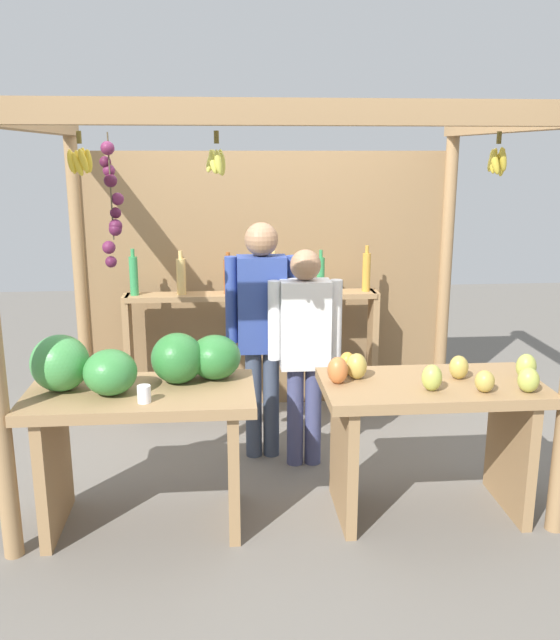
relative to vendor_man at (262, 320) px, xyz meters
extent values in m
plane|color=slate|center=(0.10, -0.05, -0.97)|extent=(12.00, 12.00, 0.00)
cylinder|color=#99754C|center=(-1.37, 0.99, 0.18)|extent=(0.10, 0.10, 2.29)
cylinder|color=#99754C|center=(1.57, 0.99, 0.18)|extent=(0.10, 0.10, 2.29)
cube|color=#99754C|center=(0.10, -1.09, 1.26)|extent=(3.04, 0.12, 0.12)
cube|color=#99754C|center=(-1.37, -0.05, 1.26)|extent=(0.12, 2.19, 0.12)
cube|color=#99754C|center=(1.57, -0.05, 1.26)|extent=(0.12, 2.19, 0.12)
cube|color=olive|center=(0.10, 1.01, 0.06)|extent=(2.94, 0.04, 2.06)
cylinder|color=brown|center=(-0.27, -0.98, 1.15)|extent=(0.02, 0.02, 0.06)
ellipsoid|color=#D1CC4C|center=(-0.25, -0.98, 1.03)|extent=(0.04, 0.07, 0.13)
ellipsoid|color=#D1CC4C|center=(-0.26, -0.95, 1.04)|extent=(0.06, 0.04, 0.13)
ellipsoid|color=#D1CC4C|center=(-0.30, -0.96, 1.04)|extent=(0.07, 0.07, 0.13)
ellipsoid|color=#D1CC4C|center=(-0.29, -1.00, 1.04)|extent=(0.06, 0.06, 0.13)
ellipsoid|color=#D1CC4C|center=(-0.26, -1.02, 1.04)|extent=(0.05, 0.04, 0.12)
cylinder|color=brown|center=(1.13, -0.98, 1.15)|extent=(0.02, 0.02, 0.06)
ellipsoid|color=gold|center=(1.15, -0.98, 1.02)|extent=(0.04, 0.06, 0.13)
ellipsoid|color=gold|center=(1.14, -0.96, 1.04)|extent=(0.07, 0.07, 0.13)
ellipsoid|color=gold|center=(1.11, -0.95, 1.04)|extent=(0.07, 0.05, 0.13)
ellipsoid|color=gold|center=(1.11, -0.98, 1.04)|extent=(0.04, 0.06, 0.13)
ellipsoid|color=gold|center=(1.10, -1.01, 1.03)|extent=(0.06, 0.06, 0.13)
ellipsoid|color=gold|center=(1.14, -1.01, 1.05)|extent=(0.06, 0.05, 0.13)
cylinder|color=brown|center=(-0.93, -0.89, 1.15)|extent=(0.02, 0.02, 0.06)
ellipsoid|color=gold|center=(-0.89, -0.90, 1.04)|extent=(0.04, 0.07, 0.12)
ellipsoid|color=gold|center=(-0.90, -0.86, 1.04)|extent=(0.05, 0.05, 0.12)
ellipsoid|color=gold|center=(-0.93, -0.85, 1.05)|extent=(0.06, 0.04, 0.12)
ellipsoid|color=gold|center=(-0.96, -0.88, 1.04)|extent=(0.05, 0.06, 0.13)
ellipsoid|color=gold|center=(-0.97, -0.91, 1.04)|extent=(0.06, 0.08, 0.13)
ellipsoid|color=gold|center=(-0.94, -0.92, 1.03)|extent=(0.07, 0.05, 0.13)
ellipsoid|color=gold|center=(-0.91, -0.93, 1.04)|extent=(0.06, 0.05, 0.13)
cylinder|color=#4C422D|center=(-0.82, -0.70, 0.91)|extent=(0.01, 0.01, 0.55)
sphere|color=#601E42|center=(-0.82, -0.73, 1.10)|extent=(0.07, 0.07, 0.07)
sphere|color=#47142D|center=(-0.85, -0.68, 1.03)|extent=(0.06, 0.06, 0.06)
sphere|color=#601E42|center=(-0.83, -0.68, 0.99)|extent=(0.06, 0.06, 0.06)
sphere|color=#47142D|center=(-0.82, -0.69, 0.94)|extent=(0.07, 0.07, 0.07)
sphere|color=#601E42|center=(-0.80, -0.68, 0.84)|extent=(0.07, 0.07, 0.07)
sphere|color=#47142D|center=(-0.81, -0.69, 0.77)|extent=(0.06, 0.06, 0.06)
sphere|color=#511938|center=(-0.81, -0.72, 0.70)|extent=(0.07, 0.07, 0.07)
sphere|color=#511938|center=(-0.81, -0.72, 0.69)|extent=(0.07, 0.07, 0.07)
sphere|color=#601E42|center=(-0.85, -0.73, 0.59)|extent=(0.07, 0.07, 0.07)
sphere|color=#511938|center=(-0.84, -0.71, 0.51)|extent=(0.06, 0.06, 0.06)
cube|color=#99754C|center=(-0.71, -0.83, -0.20)|extent=(1.23, 0.64, 0.06)
cube|color=#99754C|center=(-1.20, -0.83, -0.60)|extent=(0.06, 0.58, 0.74)
cube|color=#99754C|center=(-0.22, -0.83, -0.60)|extent=(0.06, 0.58, 0.74)
ellipsoid|color=#429347|center=(-1.13, -0.79, -0.02)|extent=(0.44, 0.44, 0.31)
ellipsoid|color=#2D7533|center=(-0.51, -0.71, -0.03)|extent=(0.37, 0.37, 0.28)
ellipsoid|color=#2D7533|center=(-0.31, -0.66, -0.05)|extent=(0.41, 0.41, 0.25)
ellipsoid|color=#38843D|center=(-0.86, -0.87, -0.05)|extent=(0.36, 0.36, 0.24)
cylinder|color=white|center=(-0.67, -1.01, -0.13)|extent=(0.07, 0.07, 0.09)
cube|color=#99754C|center=(0.91, -0.83, -0.20)|extent=(1.23, 0.64, 0.06)
cube|color=#99754C|center=(0.41, -0.83, -0.60)|extent=(0.06, 0.58, 0.74)
cube|color=#99754C|center=(1.40, -0.83, -0.60)|extent=(0.06, 0.58, 0.74)
ellipsoid|color=#B79E47|center=(1.07, -0.79, -0.10)|extent=(0.15, 0.15, 0.14)
ellipsoid|color=#B79E47|center=(1.14, -1.01, -0.11)|extent=(0.15, 0.15, 0.12)
ellipsoid|color=#A8B24C|center=(1.45, -0.83, -0.10)|extent=(0.16, 0.16, 0.15)
ellipsoid|color=#CC7038|center=(0.37, -0.81, -0.10)|extent=(0.16, 0.16, 0.15)
ellipsoid|color=#A8B24C|center=(1.37, -1.03, -0.10)|extent=(0.15, 0.15, 0.14)
ellipsoid|color=#A8B24C|center=(0.86, -0.96, -0.10)|extent=(0.11, 0.11, 0.15)
ellipsoid|color=#B79E47|center=(0.50, -0.74, -0.10)|extent=(0.15, 0.15, 0.15)
ellipsoid|color=gold|center=(0.46, -0.65, -0.11)|extent=(0.12, 0.12, 0.13)
cube|color=#99754C|center=(-0.99, 0.73, -0.47)|extent=(0.05, 0.20, 1.00)
cube|color=#99754C|center=(0.92, 0.73, -0.47)|extent=(0.05, 0.20, 1.00)
cube|color=#99754C|center=(-0.03, 0.73, 0.01)|extent=(1.91, 0.22, 0.04)
cylinder|color=#338C4C|center=(-0.92, 0.73, 0.18)|extent=(0.06, 0.06, 0.29)
cylinder|color=#338C4C|center=(-0.92, 0.73, 0.35)|extent=(0.03, 0.03, 0.06)
cylinder|color=#D8B266|center=(-0.57, 0.73, 0.17)|extent=(0.07, 0.07, 0.27)
cylinder|color=#D8B266|center=(-0.57, 0.73, 0.33)|extent=(0.03, 0.03, 0.06)
cylinder|color=#994C1E|center=(-0.21, 0.73, 0.16)|extent=(0.07, 0.07, 0.26)
cylinder|color=#994C1E|center=(-0.21, 0.73, 0.32)|extent=(0.03, 0.03, 0.06)
cylinder|color=#D8B266|center=(0.14, 0.73, 0.16)|extent=(0.06, 0.06, 0.26)
cylinder|color=#D8B266|center=(0.14, 0.73, 0.32)|extent=(0.03, 0.03, 0.06)
cylinder|color=#338C4C|center=(0.50, 0.73, 0.17)|extent=(0.06, 0.06, 0.27)
cylinder|color=#338C4C|center=(0.50, 0.73, 0.33)|extent=(0.03, 0.03, 0.06)
cylinder|color=gold|center=(0.85, 0.73, 0.18)|extent=(0.06, 0.06, 0.30)
cylinder|color=gold|center=(0.85, 0.73, 0.36)|extent=(0.03, 0.03, 0.06)
cylinder|color=#3B465B|center=(-0.06, 0.00, -0.59)|extent=(0.11, 0.11, 0.76)
cylinder|color=#3B465B|center=(0.06, 0.00, -0.59)|extent=(0.11, 0.11, 0.76)
cube|color=#2D428C|center=(0.00, 0.00, 0.11)|extent=(0.32, 0.19, 0.64)
cylinder|color=#2D428C|center=(-0.20, 0.00, 0.14)|extent=(0.08, 0.08, 0.57)
cylinder|color=#2D428C|center=(0.20, 0.00, 0.14)|extent=(0.08, 0.08, 0.57)
sphere|color=#997051|center=(0.00, 0.00, 0.54)|extent=(0.22, 0.22, 0.22)
cylinder|color=#424773|center=(0.21, -0.15, -0.63)|extent=(0.11, 0.11, 0.68)
cylinder|color=#424773|center=(0.33, -0.15, -0.63)|extent=(0.11, 0.11, 0.68)
cube|color=white|center=(0.27, -0.15, 0.00)|extent=(0.32, 0.19, 0.58)
cylinder|color=white|center=(0.07, -0.15, 0.03)|extent=(0.08, 0.08, 0.52)
cylinder|color=white|center=(0.47, -0.15, 0.03)|extent=(0.08, 0.08, 0.52)
sphere|color=#997051|center=(0.27, -0.15, 0.39)|extent=(0.20, 0.20, 0.20)
camera|label=1|loc=(-0.25, -4.33, 1.08)|focal=37.86mm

